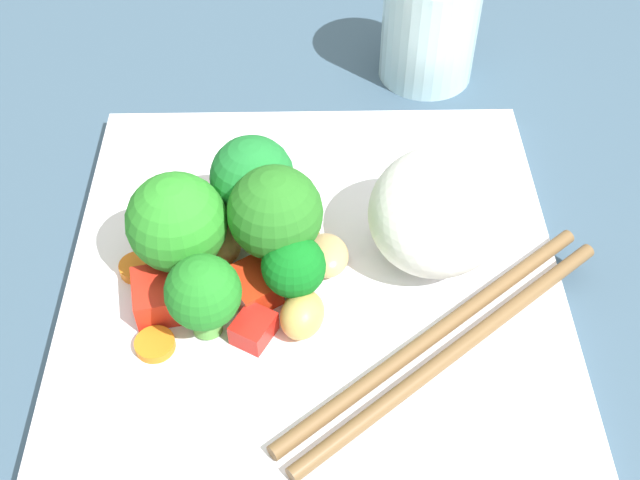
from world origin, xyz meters
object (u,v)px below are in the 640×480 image
Objects in this scene: square_plate at (314,273)px; broccoli_floret_3 at (177,220)px; carrot_slice_0 at (137,270)px; chopstick_pair at (446,342)px; rice_mound at (438,211)px; drinking_glass at (430,26)px.

square_plate is 8.94cm from broccoli_floret_3.
broccoli_floret_3 is at bearing 97.86° from carrot_slice_0.
rice_mound is at bearing 50.95° from chopstick_pair.
square_plate is 8.31cm from rice_mound.
rice_mound is 1.02× the size of drinking_glass.
square_plate is at bearing -82.60° from rice_mound.
broccoli_floret_3 is at bearing 119.56° from chopstick_pair.
broccoli_floret_3 reaches higher than carrot_slice_0.
broccoli_floret_3 is at bearing -87.41° from rice_mound.
broccoli_floret_3 reaches higher than rice_mound.
carrot_slice_0 is (0.39, -2.82, -3.66)cm from broccoli_floret_3.
broccoli_floret_3 is at bearing -40.04° from drinking_glass.
chopstick_pair reaches higher than square_plate.
drinking_glass is at bearing 173.37° from rice_mound.
chopstick_pair is at bearing 66.38° from broccoli_floret_3.
carrot_slice_0 is 18.32cm from chopstick_pair.
broccoli_floret_3 reaches higher than square_plate.
drinking_glass reaches higher than carrot_slice_0.
drinking_glass reaches higher than chopstick_pair.
rice_mound is 1.24× the size of broccoli_floret_3.
broccoli_floret_3 is (-0.26, -7.59, 4.71)cm from square_plate.
chopstick_pair is (6.08, 6.91, 1.14)cm from square_plate.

